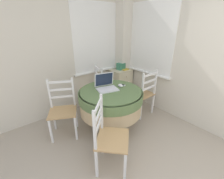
{
  "coord_description": "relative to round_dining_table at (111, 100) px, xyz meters",
  "views": [
    {
      "loc": [
        -0.81,
        -0.07,
        1.79
      ],
      "look_at": [
        0.76,
        1.86,
        0.68
      ],
      "focal_mm": 24.0,
      "sensor_mm": 36.0,
      "label": 1
    }
  ],
  "objects": [
    {
      "name": "corner_room_shell",
      "position": [
        0.45,
        0.04,
        0.69
      ],
      "size": [
        4.16,
        4.66,
        2.55
      ],
      "color": "beige",
      "rests_on": "ground_plane"
    },
    {
      "name": "round_dining_table",
      "position": [
        0.0,
        0.0,
        0.0
      ],
      "size": [
        1.08,
        1.08,
        0.76
      ],
      "color": "#4C3D2D",
      "rests_on": "ground_plane"
    },
    {
      "name": "laptop",
      "position": [
        -0.02,
        0.1,
        0.23
      ],
      "size": [
        0.4,
        0.37,
        0.26
      ],
      "color": "silver",
      "rests_on": "round_dining_table"
    },
    {
      "name": "computer_mouse",
      "position": [
        0.22,
        0.01,
        0.2
      ],
      "size": [
        0.07,
        0.1,
        0.05
      ],
      "color": "white",
      "rests_on": "round_dining_table"
    },
    {
      "name": "cell_phone",
      "position": [
        0.31,
        0.04,
        0.18
      ],
      "size": [
        0.08,
        0.12,
        0.01
      ],
      "color": "#B2B7BC",
      "rests_on": "round_dining_table"
    },
    {
      "name": "dining_chair_near_back_window",
      "position": [
        0.16,
        0.79,
        -0.12
      ],
      "size": [
        0.49,
        0.52,
        0.97
      ],
      "color": "tan",
      "rests_on": "ground_plane"
    },
    {
      "name": "dining_chair_near_right_window",
      "position": [
        0.81,
        -0.04,
        -0.12
      ],
      "size": [
        0.44,
        0.4,
        0.97
      ],
      "color": "tan",
      "rests_on": "ground_plane"
    },
    {
      "name": "dining_chair_camera_near",
      "position": [
        -0.52,
        -0.61,
        -0.12
      ],
      "size": [
        0.59,
        0.59,
        0.97
      ],
      "color": "tan",
      "rests_on": "ground_plane"
    },
    {
      "name": "dining_chair_left_flank",
      "position": [
        -0.7,
        0.4,
        -0.12
      ],
      "size": [
        0.57,
        0.56,
        0.97
      ],
      "color": "tan",
      "rests_on": "ground_plane"
    },
    {
      "name": "corner_cabinet",
      "position": [
        1.01,
        0.85,
        -0.21
      ],
      "size": [
        0.5,
        0.41,
        0.75
      ],
      "color": "beige",
      "rests_on": "ground_plane"
    },
    {
      "name": "storage_box",
      "position": [
        1.0,
        0.86,
        0.24
      ],
      "size": [
        0.17,
        0.15,
        0.16
      ],
      "color": "#387A5B",
      "rests_on": "corner_cabinet"
    },
    {
      "name": "book_on_cabinet",
      "position": [
        1.06,
        0.8,
        0.17
      ],
      "size": [
        0.16,
        0.19,
        0.02
      ],
      "color": "gold",
      "rests_on": "corner_cabinet"
    }
  ]
}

